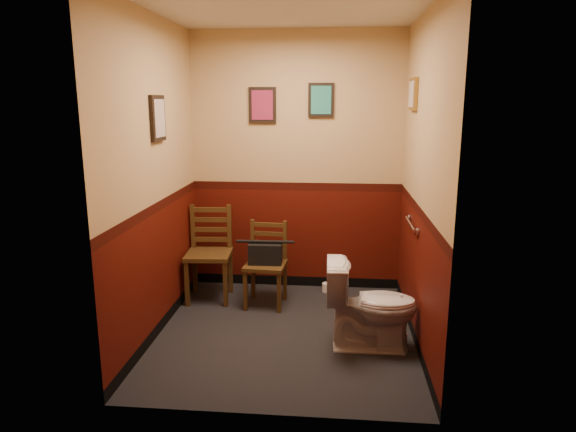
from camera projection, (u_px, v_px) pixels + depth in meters
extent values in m
cube|color=black|center=(285.00, 333.00, 4.50)|extent=(2.20, 2.40, 0.00)
cube|color=silver|center=(285.00, 6.00, 3.91)|extent=(2.20, 2.40, 0.00)
cube|color=#430D07|center=(296.00, 164.00, 5.37)|extent=(2.20, 0.00, 2.70)
cube|color=#430D07|center=(265.00, 212.00, 3.04)|extent=(2.20, 0.00, 2.70)
cube|color=#430D07|center=(155.00, 179.00, 4.30)|extent=(0.00, 2.40, 2.70)
cube|color=#430D07|center=(422.00, 183.00, 4.10)|extent=(0.00, 2.40, 2.70)
cylinder|color=silver|center=(410.00, 224.00, 4.44)|extent=(0.03, 0.50, 0.03)
cylinder|color=silver|center=(417.00, 231.00, 4.19)|extent=(0.02, 0.06, 0.06)
cylinder|color=silver|center=(409.00, 218.00, 4.68)|extent=(0.02, 0.06, 0.06)
cube|color=black|center=(262.00, 105.00, 5.25)|extent=(0.28, 0.03, 0.36)
cube|color=maroon|center=(262.00, 105.00, 5.23)|extent=(0.22, 0.01, 0.30)
cube|color=black|center=(321.00, 100.00, 5.19)|extent=(0.26, 0.03, 0.34)
cube|color=teal|center=(321.00, 100.00, 5.17)|extent=(0.20, 0.01, 0.28)
cube|color=black|center=(158.00, 118.00, 4.29)|extent=(0.03, 0.30, 0.38)
cube|color=#B7A490|center=(160.00, 118.00, 4.29)|extent=(0.01, 0.24, 0.31)
cube|color=olive|center=(413.00, 94.00, 4.53)|extent=(0.03, 0.34, 0.28)
cube|color=#B7A490|center=(411.00, 94.00, 4.54)|extent=(0.01, 0.28, 0.22)
imported|color=white|center=(371.00, 306.00, 4.17)|extent=(0.75, 0.43, 0.73)
cylinder|color=silver|center=(399.00, 340.00, 4.23)|extent=(0.13, 0.13, 0.13)
cylinder|color=silver|center=(400.00, 316.00, 4.18)|extent=(0.02, 0.02, 0.37)
cube|color=#4B3316|center=(209.00, 255.00, 5.18)|extent=(0.47, 0.47, 0.04)
cube|color=#4B3316|center=(187.00, 283.00, 5.05)|extent=(0.05, 0.05, 0.47)
cube|color=#4B3316|center=(195.00, 271.00, 5.42)|extent=(0.05, 0.05, 0.47)
cube|color=#4B3316|center=(225.00, 283.00, 5.04)|extent=(0.05, 0.05, 0.47)
cube|color=#4B3316|center=(231.00, 271.00, 5.41)|extent=(0.05, 0.05, 0.47)
cube|color=#4B3316|center=(193.00, 227.00, 5.32)|extent=(0.04, 0.04, 0.47)
cube|color=#4B3316|center=(229.00, 227.00, 5.31)|extent=(0.04, 0.04, 0.47)
cube|color=#4B3316|center=(212.00, 239.00, 5.35)|extent=(0.36, 0.05, 0.05)
cube|color=#4B3316|center=(211.00, 230.00, 5.32)|extent=(0.36, 0.05, 0.05)
cube|color=#4B3316|center=(211.00, 220.00, 5.30)|extent=(0.36, 0.05, 0.05)
cube|color=#4B3316|center=(211.00, 210.00, 5.28)|extent=(0.36, 0.05, 0.05)
cube|color=#4B3316|center=(265.00, 265.00, 5.04)|extent=(0.41, 0.41, 0.04)
cube|color=#4B3316|center=(245.00, 290.00, 4.95)|extent=(0.04, 0.04, 0.41)
cube|color=#4B3316|center=(253.00, 279.00, 5.27)|extent=(0.04, 0.04, 0.41)
cube|color=#4B3316|center=(279.00, 292.00, 4.90)|extent=(0.04, 0.04, 0.41)
cube|color=#4B3316|center=(285.00, 280.00, 5.21)|extent=(0.04, 0.04, 0.41)
cube|color=#4B3316|center=(253.00, 240.00, 5.18)|extent=(0.04, 0.03, 0.41)
cube|color=#4B3316|center=(285.00, 241.00, 5.13)|extent=(0.04, 0.03, 0.41)
cube|color=#4B3316|center=(269.00, 251.00, 5.18)|extent=(0.31, 0.05, 0.04)
cube|color=#4B3316|center=(269.00, 243.00, 5.16)|extent=(0.31, 0.05, 0.04)
cube|color=#4B3316|center=(269.00, 234.00, 5.14)|extent=(0.31, 0.05, 0.04)
cube|color=#4B3316|center=(269.00, 225.00, 5.12)|extent=(0.31, 0.05, 0.04)
cube|color=black|center=(265.00, 254.00, 5.01)|extent=(0.33, 0.17, 0.20)
cylinder|color=black|center=(265.00, 242.00, 4.98)|extent=(0.28, 0.04, 0.03)
cylinder|color=silver|center=(327.00, 287.00, 5.47)|extent=(0.10, 0.10, 0.09)
cylinder|color=silver|center=(337.00, 288.00, 5.46)|extent=(0.10, 0.10, 0.09)
cylinder|color=silver|center=(332.00, 280.00, 5.44)|extent=(0.10, 0.10, 0.09)
cylinder|color=silver|center=(333.00, 272.00, 5.40)|extent=(0.10, 0.10, 0.09)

